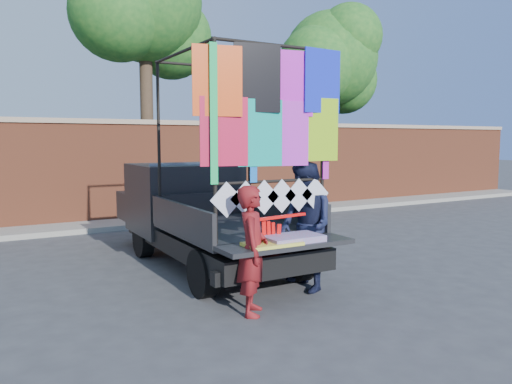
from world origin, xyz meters
TOP-DOWN VIEW (x-y plane):
  - ground at (0.00, 0.00)m, footprint 90.00×90.00m
  - brick_wall at (0.00, 7.00)m, footprint 30.00×0.45m
  - curb at (0.00, 6.30)m, footprint 30.00×1.20m
  - tree_mid at (1.02, 8.12)m, footprint 4.20×3.30m
  - tree_right at (7.52, 8.12)m, footprint 4.20×3.30m
  - pickup_truck at (0.00, 2.35)m, footprint 2.10×5.26m
  - woman at (-0.50, -0.60)m, footprint 0.62×0.68m
  - man at (0.60, -0.12)m, footprint 0.78×0.95m
  - streamer_bundle at (-0.04, -0.38)m, footprint 0.84×0.17m

SIDE VIEW (x-z plane):
  - ground at x=0.00m, z-range 0.00..0.00m
  - curb at x=0.00m, z-range 0.00..0.12m
  - woman at x=-0.50m, z-range 0.00..1.56m
  - pickup_truck at x=0.00m, z-range -0.82..2.49m
  - man at x=0.60m, z-range 0.00..1.80m
  - streamer_bundle at x=-0.04m, z-range 0.65..1.23m
  - brick_wall at x=0.00m, z-range 0.02..2.63m
  - tree_right at x=7.52m, z-range 1.44..8.06m
  - tree_mid at x=1.02m, z-range 1.83..9.56m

